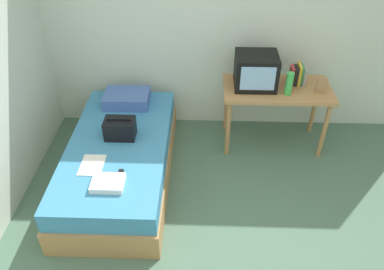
{
  "coord_description": "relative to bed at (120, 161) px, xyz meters",
  "views": [
    {
      "loc": [
        -0.16,
        -2.09,
        2.83
      ],
      "look_at": [
        -0.26,
        0.92,
        0.54
      ],
      "focal_mm": 35.96,
      "sensor_mm": 36.0,
      "label": 1
    }
  ],
  "objects": [
    {
      "name": "folded_towel",
      "position": [
        0.03,
        -0.6,
        0.27
      ],
      "size": [
        0.28,
        0.22,
        0.05
      ],
      "primitive_type": "cube",
      "color": "white",
      "rests_on": "bed"
    },
    {
      "name": "picture_frame",
      "position": [
        2.06,
        0.57,
        0.59
      ],
      "size": [
        0.11,
        0.02,
        0.17
      ],
      "primitive_type": "cube",
      "color": "#9E754C",
      "rests_on": "desk"
    },
    {
      "name": "bed",
      "position": [
        0.0,
        0.0,
        0.0
      ],
      "size": [
        1.0,
        2.0,
        0.48
      ],
      "color": "#B27F4C",
      "rests_on": "ground"
    },
    {
      "name": "remote_dark",
      "position": [
        0.12,
        -0.49,
        0.25
      ],
      "size": [
        0.04,
        0.16,
        0.02
      ],
      "primitive_type": "cube",
      "color": "black",
      "rests_on": "bed"
    },
    {
      "name": "tv",
      "position": [
        1.39,
        0.7,
        0.68
      ],
      "size": [
        0.44,
        0.39,
        0.36
      ],
      "color": "black",
      "rests_on": "desk"
    },
    {
      "name": "remote_silver",
      "position": [
        -0.16,
        0.23,
        0.25
      ],
      "size": [
        0.04,
        0.14,
        0.02
      ],
      "primitive_type": "cube",
      "color": "#B7B7BC",
      "rests_on": "bed"
    },
    {
      "name": "desk",
      "position": [
        1.64,
        0.67,
        0.41
      ],
      "size": [
        1.16,
        0.6,
        0.74
      ],
      "color": "#B27F4C",
      "rests_on": "ground"
    },
    {
      "name": "pillow",
      "position": [
        -0.02,
        0.7,
        0.31
      ],
      "size": [
        0.5,
        0.36,
        0.14
      ],
      "primitive_type": "cube",
      "color": "#4766AD",
      "rests_on": "bed"
    },
    {
      "name": "magazine",
      "position": [
        -0.17,
        -0.35,
        0.25
      ],
      "size": [
        0.21,
        0.29,
        0.01
      ],
      "primitive_type": "cube",
      "color": "white",
      "rests_on": "bed"
    },
    {
      "name": "ground_plane",
      "position": [
        1.0,
        -0.87,
        -0.23
      ],
      "size": [
        8.0,
        8.0,
        0.0
      ],
      "primitive_type": "plane",
      "color": "#4C6B56"
    },
    {
      "name": "handbag",
      "position": [
        0.02,
        0.09,
        0.34
      ],
      "size": [
        0.3,
        0.2,
        0.22
      ],
      "color": "black",
      "rests_on": "bed"
    },
    {
      "name": "water_bottle",
      "position": [
        1.72,
        0.54,
        0.63
      ],
      "size": [
        0.08,
        0.08,
        0.25
      ],
      "primitive_type": "cylinder",
      "color": "green",
      "rests_on": "desk"
    },
    {
      "name": "book_row",
      "position": [
        1.85,
        0.77,
        0.6
      ],
      "size": [
        0.16,
        0.17,
        0.22
      ],
      "color": "#B72D33",
      "rests_on": "desk"
    },
    {
      "name": "wall_back",
      "position": [
        1.0,
        1.13,
        1.07
      ],
      "size": [
        5.2,
        0.1,
        2.6
      ],
      "primitive_type": "cube",
      "color": "silver",
      "rests_on": "ground"
    }
  ]
}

